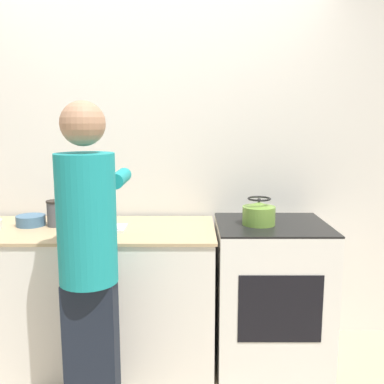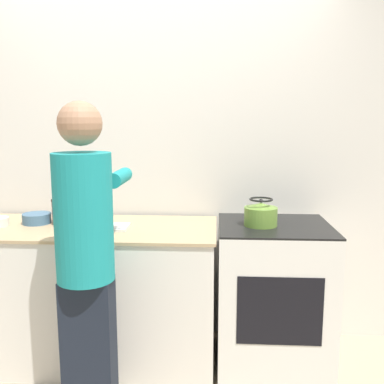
# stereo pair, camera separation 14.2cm
# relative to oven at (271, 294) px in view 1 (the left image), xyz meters

# --- Properties ---
(wall_back) EXTENTS (8.00, 0.05, 2.60)m
(wall_back) POSITION_rel_oven_xyz_m (-0.81, 0.43, 0.83)
(wall_back) COLOR silver
(wall_back) RESTS_ON ground_plane
(counter) EXTENTS (1.62, 0.71, 0.90)m
(counter) POSITION_rel_oven_xyz_m (-1.17, 0.02, -0.02)
(counter) COLOR silver
(counter) RESTS_ON ground_plane
(oven) EXTENTS (0.69, 0.64, 0.94)m
(oven) POSITION_rel_oven_xyz_m (0.00, 0.00, 0.00)
(oven) COLOR silver
(oven) RESTS_ON ground_plane
(person) EXTENTS (0.33, 0.57, 1.67)m
(person) POSITION_rel_oven_xyz_m (-1.03, -0.56, 0.46)
(person) COLOR black
(person) RESTS_ON ground_plane
(cutting_board) EXTENTS (0.31, 0.18, 0.02)m
(cutting_board) POSITION_rel_oven_xyz_m (-1.08, -0.02, 0.44)
(cutting_board) COLOR silver
(cutting_board) RESTS_ON counter
(knife) EXTENTS (0.23, 0.12, 0.01)m
(knife) POSITION_rel_oven_xyz_m (-1.05, -0.04, 0.45)
(knife) COLOR silver
(knife) RESTS_ON cutting_board
(kettle) EXTENTS (0.20, 0.20, 0.17)m
(kettle) POSITION_rel_oven_xyz_m (-0.09, -0.03, 0.54)
(kettle) COLOR olive
(kettle) RESTS_ON oven
(bowl_mixing) EXTENTS (0.19, 0.19, 0.07)m
(bowl_mixing) POSITION_rel_oven_xyz_m (-1.56, 0.09, 0.47)
(bowl_mixing) COLOR #426684
(bowl_mixing) RESTS_ON counter
(canister_jar) EXTENTS (0.12, 0.12, 0.17)m
(canister_jar) POSITION_rel_oven_xyz_m (-1.39, 0.08, 0.52)
(canister_jar) COLOR #4C4C51
(canister_jar) RESTS_ON counter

